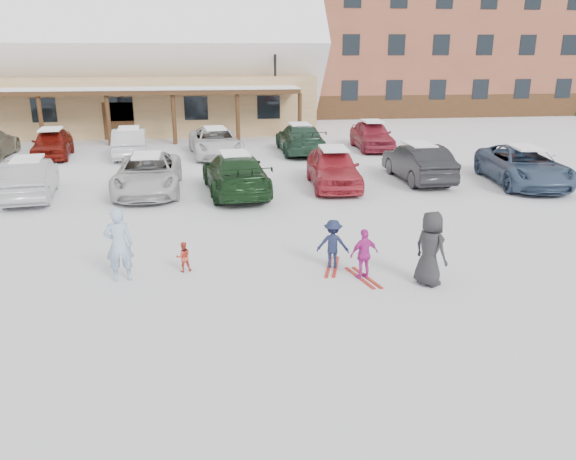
{
  "coord_description": "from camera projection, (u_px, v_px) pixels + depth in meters",
  "views": [
    {
      "loc": [
        -1.4,
        -11.89,
        5.2
      ],
      "look_at": [
        0.3,
        1.0,
        1.0
      ],
      "focal_mm": 35.0,
      "sensor_mm": 36.0,
      "label": 1
    }
  ],
  "objects": [
    {
      "name": "parked_car_3",
      "position": [
        235.0,
        174.0,
        20.98
      ],
      "size": [
        2.66,
        5.45,
        1.53
      ],
      "primitive_type": "imported",
      "rotation": [
        0.0,
        0.0,
        3.24
      ],
      "color": "black",
      "rests_on": "ground"
    },
    {
      "name": "conifer_3",
      "position": [
        288.0,
        50.0,
        53.67
      ],
      "size": [
        3.96,
        3.96,
        9.18
      ],
      "color": "black",
      "rests_on": "ground"
    },
    {
      "name": "child_navy",
      "position": [
        333.0,
        244.0,
        13.83
      ],
      "size": [
        0.9,
        0.67,
        1.24
      ],
      "primitive_type": "imported",
      "rotation": [
        0.0,
        0.0,
        2.85
      ],
      "color": "#181F3D",
      "rests_on": "ground"
    },
    {
      "name": "parked_car_5",
      "position": [
        418.0,
        163.0,
        23.05
      ],
      "size": [
        1.74,
        4.64,
        1.51
      ],
      "primitive_type": "imported",
      "rotation": [
        0.0,
        0.0,
        3.17
      ],
      "color": "black",
      "rests_on": "ground"
    },
    {
      "name": "child_magenta",
      "position": [
        364.0,
        254.0,
        13.17
      ],
      "size": [
        0.77,
        0.47,
        1.23
      ],
      "primitive_type": "imported",
      "rotation": [
        0.0,
        0.0,
        3.39
      ],
      "color": "#C12795",
      "rests_on": "ground"
    },
    {
      "name": "bystander_dark",
      "position": [
        430.0,
        249.0,
        12.77
      ],
      "size": [
        0.89,
        1.02,
        1.75
      ],
      "primitive_type": "imported",
      "rotation": [
        0.0,
        0.0,
        2.06
      ],
      "color": "#252527",
      "rests_on": "ground"
    },
    {
      "name": "ground",
      "position": [
        281.0,
        285.0,
        12.99
      ],
      "size": [
        160.0,
        160.0,
        0.0
      ],
      "primitive_type": "plane",
      "color": "white",
      "rests_on": "ground"
    },
    {
      "name": "parked_car_4",
      "position": [
        333.0,
        168.0,
        21.97
      ],
      "size": [
        2.07,
        4.62,
        1.54
      ],
      "primitive_type": "imported",
      "rotation": [
        0.0,
        0.0,
        -0.06
      ],
      "color": "#AD2733",
      "rests_on": "ground"
    },
    {
      "name": "parked_car_10",
      "position": [
        215.0,
        142.0,
        28.34
      ],
      "size": [
        2.96,
        5.39,
        1.43
      ],
      "primitive_type": "imported",
      "rotation": [
        0.0,
        0.0,
        0.12
      ],
      "color": "silver",
      "rests_on": "ground"
    },
    {
      "name": "parked_car_11",
      "position": [
        300.0,
        139.0,
        29.21
      ],
      "size": [
        2.14,
        5.2,
        1.5
      ],
      "primitive_type": "imported",
      "rotation": [
        0.0,
        0.0,
        3.15
      ],
      "color": "#213F2D",
      "rests_on": "ground"
    },
    {
      "name": "adult_skier",
      "position": [
        119.0,
        245.0,
        12.99
      ],
      "size": [
        0.69,
        0.5,
        1.77
      ],
      "primitive_type": "imported",
      "rotation": [
        0.0,
        0.0,
        3.27
      ],
      "color": "#8FAFCE",
      "rests_on": "ground"
    },
    {
      "name": "day_lodge",
      "position": [
        95.0,
        69.0,
        37.03
      ],
      "size": [
        29.12,
        12.5,
        10.38
      ],
      "color": "tan",
      "rests_on": "ground"
    },
    {
      "name": "parked_car_1",
      "position": [
        30.0,
        179.0,
        20.31
      ],
      "size": [
        2.18,
        4.6,
        1.46
      ],
      "primitive_type": "imported",
      "rotation": [
        0.0,
        0.0,
        3.29
      ],
      "color": "#97979C",
      "rests_on": "ground"
    },
    {
      "name": "lamp_post",
      "position": [
        275.0,
        82.0,
        34.81
      ],
      "size": [
        0.5,
        0.25,
        5.71
      ],
      "color": "black",
      "rests_on": "ground"
    },
    {
      "name": "parked_car_6",
      "position": [
        523.0,
        166.0,
        22.44
      ],
      "size": [
        3.16,
        5.66,
        1.5
      ],
      "primitive_type": "imported",
      "rotation": [
        0.0,
        0.0,
        -0.13
      ],
      "color": "#3A4E6B",
      "rests_on": "ground"
    },
    {
      "name": "alpine_hotel",
      "position": [
        393.0,
        7.0,
        47.96
      ],
      "size": [
        31.48,
        14.01,
        21.48
      ],
      "color": "brown",
      "rests_on": "ground"
    },
    {
      "name": "skis_child_magenta",
      "position": [
        363.0,
        278.0,
        13.36
      ],
      "size": [
        0.53,
        1.41,
        0.03
      ],
      "primitive_type": "cube",
      "rotation": [
        0.0,
        0.0,
        3.39
      ],
      "color": "#A72117",
      "rests_on": "ground"
    },
    {
      "name": "conifer_4",
      "position": [
        551.0,
        35.0,
        58.61
      ],
      "size": [
        5.06,
        5.06,
        11.73
      ],
      "color": "black",
      "rests_on": "ground"
    },
    {
      "name": "toddler_red",
      "position": [
        183.0,
        257.0,
        13.67
      ],
      "size": [
        0.42,
        0.36,
        0.76
      ],
      "primitive_type": "imported",
      "rotation": [
        0.0,
        0.0,
        3.36
      ],
      "color": "#C43E2D",
      "rests_on": "ground"
    },
    {
      "name": "parked_car_2",
      "position": [
        148.0,
        174.0,
        21.17
      ],
      "size": [
        2.5,
        5.21,
        1.43
      ],
      "primitive_type": "imported",
      "rotation": [
        0.0,
        0.0,
        0.02
      ],
      "color": "silver",
      "rests_on": "ground"
    },
    {
      "name": "parked_car_12",
      "position": [
        372.0,
        135.0,
        30.3
      ],
      "size": [
        1.93,
        4.52,
        1.52
      ],
      "primitive_type": "imported",
      "rotation": [
        0.0,
        0.0,
        -0.03
      ],
      "color": "maroon",
      "rests_on": "ground"
    },
    {
      "name": "skis_child_navy",
      "position": [
        332.0,
        267.0,
        14.02
      ],
      "size": [
        0.59,
        1.4,
        0.03
      ],
      "primitive_type": "cube",
      "rotation": [
        0.0,
        0.0,
        2.85
      ],
      "color": "#A72117",
      "rests_on": "ground"
    },
    {
      "name": "parked_car_9",
      "position": [
        130.0,
        143.0,
        28.09
      ],
      "size": [
        1.99,
        4.59,
        1.47
      ],
      "primitive_type": "imported",
      "rotation": [
        0.0,
        0.0,
        3.24
      ],
      "color": "silver",
      "rests_on": "ground"
    },
    {
      "name": "parked_car_8",
      "position": [
        52.0,
        143.0,
        27.96
      ],
      "size": [
        2.15,
        4.38,
        1.44
      ],
      "primitive_type": "imported",
      "rotation": [
        0.0,
        0.0,
        0.11
      ],
      "color": "maroon",
      "rests_on": "ground"
    }
  ]
}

